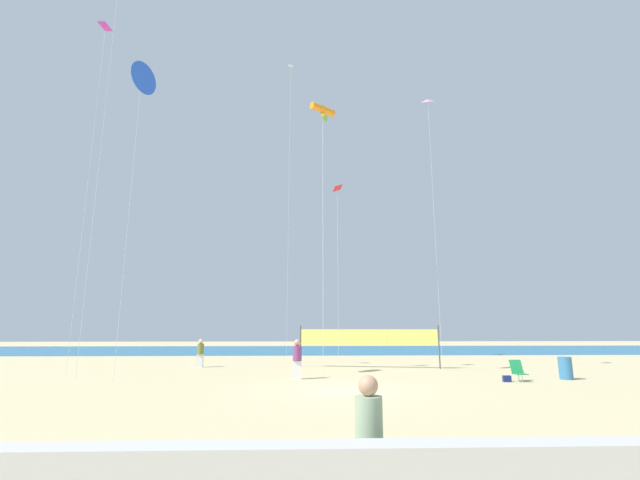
{
  "coord_description": "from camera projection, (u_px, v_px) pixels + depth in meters",
  "views": [
    {
      "loc": [
        -1.7,
        -16.83,
        2.24
      ],
      "look_at": [
        -0.61,
        11.85,
        8.13
      ],
      "focal_mm": 24.2,
      "sensor_mm": 36.0,
      "label": 1
    }
  ],
  "objects": [
    {
      "name": "kite_pink_diamond",
      "position": [
        428.0,
        106.0,
        25.93
      ],
      "size": [
        0.7,
        0.69,
        15.94
      ],
      "color": "silver",
      "rests_on": "ground"
    },
    {
      "name": "mother_figure",
      "position": [
        369.0,
        435.0,
        5.67
      ],
      "size": [
        0.37,
        0.37,
        1.62
      ],
      "rotation": [
        0.0,
        0.0,
        0.12
      ],
      "color": "#19727A",
      "rests_on": "ground"
    },
    {
      "name": "kite_orange_tube",
      "position": [
        323.0,
        111.0,
        22.98
      ],
      "size": [
        1.39,
        1.16,
        13.88
      ],
      "color": "silver",
      "rests_on": "ground"
    },
    {
      "name": "volleyball_net",
      "position": [
        368.0,
        339.0,
        25.15
      ],
      "size": [
        7.95,
        1.68,
        2.4
      ],
      "color": "#4C4C51",
      "rests_on": "ground"
    },
    {
      "name": "kite_blue_delta",
      "position": [
        141.0,
        79.0,
        20.98
      ],
      "size": [
        0.98,
        1.59,
        14.96
      ],
      "color": "silver",
      "rests_on": "ground"
    },
    {
      "name": "kite_red_diamond",
      "position": [
        337.0,
        191.0,
        25.41
      ],
      "size": [
        0.73,
        0.73,
        10.59
      ],
      "color": "silver",
      "rests_on": "ground"
    },
    {
      "name": "beachgoer_olive_shirt",
      "position": [
        200.0,
        352.0,
        25.38
      ],
      "size": [
        0.37,
        0.37,
        1.62
      ],
      "rotation": [
        0.0,
        0.0,
        2.37
      ],
      "color": "white",
      "rests_on": "ground"
    },
    {
      "name": "kite_lime_delta",
      "position": [
        323.0,
        114.0,
        34.93
      ],
      "size": [
        0.84,
        1.33,
        19.98
      ],
      "color": "silver",
      "rests_on": "ground"
    },
    {
      "name": "beachgoer_plum_shirt",
      "position": [
        297.0,
        358.0,
        19.5
      ],
      "size": [
        0.4,
        0.4,
        1.75
      ],
      "rotation": [
        0.0,
        0.0,
        1.95
      ],
      "color": "white",
      "rests_on": "ground"
    },
    {
      "name": "kite_white_diamond",
      "position": [
        290.0,
        91.0,
        32.48
      ],
      "size": [
        0.53,
        0.52,
        22.04
      ],
      "color": "silver",
      "rests_on": "ground"
    },
    {
      "name": "beach_handbag",
      "position": [
        507.0,
        379.0,
        18.34
      ],
      "size": [
        0.33,
        0.16,
        0.26
      ],
      "primitive_type": "cube",
      "color": "navy",
      "rests_on": "ground"
    },
    {
      "name": "ocean_band",
      "position": [
        319.0,
        350.0,
        45.74
      ],
      "size": [
        120.0,
        20.0,
        0.01
      ],
      "primitive_type": "cube",
      "color": "#1E6B99",
      "rests_on": "ground"
    },
    {
      "name": "toddler_figure",
      "position": [
        409.0,
        470.0,
        5.65
      ],
      "size": [
        0.18,
        0.18,
        0.78
      ],
      "rotation": [
        0.0,
        0.0,
        0.39
      ],
      "color": "#EA7260",
      "rests_on": "ground"
    },
    {
      "name": "trash_barrel",
      "position": [
        565.0,
        368.0,
        19.29
      ],
      "size": [
        0.57,
        0.57,
        0.98
      ],
      "primitive_type": "cylinder",
      "color": "teal",
      "rests_on": "ground"
    },
    {
      "name": "ground_plane",
      "position": [
        348.0,
        389.0,
        16.09
      ],
      "size": [
        120.0,
        120.0,
        0.0
      ],
      "primitive_type": "plane",
      "color": "#D1BC89"
    },
    {
      "name": "folding_beach_chair",
      "position": [
        518.0,
        370.0,
        18.61
      ],
      "size": [
        0.52,
        0.65,
        0.89
      ],
      "rotation": [
        0.0,
        0.0,
        0.7
      ],
      "color": "#1E8C4C",
      "rests_on": "ground"
    },
    {
      "name": "kite_magenta_diamond",
      "position": [
        106.0,
        31.0,
        25.35
      ],
      "size": [
        0.9,
        0.9,
        19.97
      ],
      "color": "silver",
      "rests_on": "ground"
    }
  ]
}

